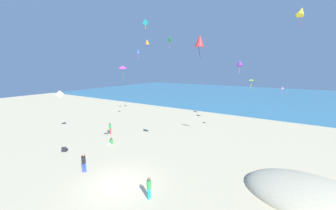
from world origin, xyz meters
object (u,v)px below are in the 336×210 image
object	(u,v)px
kite_lime	(251,80)
kite_orange	(147,42)
person_2	(149,187)
kite_teal	(145,23)
kite_yellow	(301,11)
kite_green	(170,40)
person_3	(110,128)
person_0	(84,162)
kite_blue	(138,51)
kite_red	(200,41)
beach_chair_far_left	(65,149)
kite_purple	(240,63)
kite_pink	(282,88)
kite_white	(60,94)
kite_magenta	(123,67)
person_1	(111,141)

from	to	relation	value
kite_lime	kite_orange	world-z (taller)	kite_orange
person_2	kite_orange	distance (m)	22.96
kite_teal	kite_orange	bearing A→B (deg)	124.95
kite_orange	kite_lime	bearing A→B (deg)	-2.25
kite_teal	kite_yellow	distance (m)	17.90
kite_green	kite_yellow	world-z (taller)	kite_yellow
kite_teal	kite_yellow	size ratio (longest dim) A/B	0.67
person_3	kite_lime	world-z (taller)	kite_lime
kite_orange	person_0	bearing A→B (deg)	-70.46
person_0	kite_teal	distance (m)	19.44
kite_orange	kite_blue	world-z (taller)	kite_orange
kite_lime	kite_blue	distance (m)	14.74
kite_red	kite_blue	world-z (taller)	kite_blue
beach_chair_far_left	person_2	size ratio (longest dim) A/B	0.53
kite_red	kite_purple	distance (m)	15.44
kite_green	kite_pink	distance (m)	20.70
kite_yellow	kite_lime	bearing A→B (deg)	-177.17
kite_red	kite_orange	bearing A→B (deg)	141.79
kite_lime	kite_yellow	size ratio (longest dim) A/B	0.64
person_2	kite_blue	xyz separation A→B (m)	(-10.61, 11.60, 9.90)
beach_chair_far_left	kite_blue	bearing A→B (deg)	-45.68
kite_lime	kite_pink	size ratio (longest dim) A/B	0.84
person_0	kite_white	world-z (taller)	kite_white
kite_teal	kite_magenta	xyz separation A→B (m)	(6.11, -10.63, -6.01)
kite_green	kite_magenta	distance (m)	21.24
kite_teal	kite_white	bearing A→B (deg)	-125.41
kite_blue	person_0	bearing A→B (deg)	-71.24
kite_white	kite_red	bearing A→B (deg)	3.82
person_1	kite_pink	world-z (taller)	kite_pink
person_0	kite_white	xyz separation A→B (m)	(-10.32, 4.20, 4.39)
beach_chair_far_left	person_2	xyz separation A→B (m)	(11.92, -1.17, 0.60)
person_0	person_3	distance (m)	9.51
kite_yellow	kite_orange	bearing A→B (deg)	178.80
kite_purple	kite_yellow	xyz separation A→B (m)	(6.67, -5.35, 4.75)
person_2	person_3	size ratio (longest dim) A/B	0.97
beach_chair_far_left	kite_red	bearing A→B (deg)	-111.42
kite_magenta	kite_yellow	world-z (taller)	kite_yellow
person_1	kite_white	world-z (taller)	kite_white
beach_chair_far_left	kite_red	distance (m)	17.01
kite_red	kite_white	size ratio (longest dim) A/B	1.37
beach_chair_far_left	person_2	world-z (taller)	person_2
kite_lime	kite_orange	distance (m)	16.38
kite_green	person_2	bearing A→B (deg)	-61.27
kite_red	kite_pink	size ratio (longest dim) A/B	1.14
person_1	kite_magenta	xyz separation A→B (m)	(5.19, -2.78, 8.30)
kite_yellow	person_0	bearing A→B (deg)	-132.07
kite_lime	kite_purple	xyz separation A→B (m)	(-2.62, 5.55, 2.04)
person_0	kite_blue	distance (m)	15.89
kite_magenta	kite_red	bearing A→B (deg)	26.96
beach_chair_far_left	kite_green	xyz separation A→B (m)	(0.03, 20.52, 13.12)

